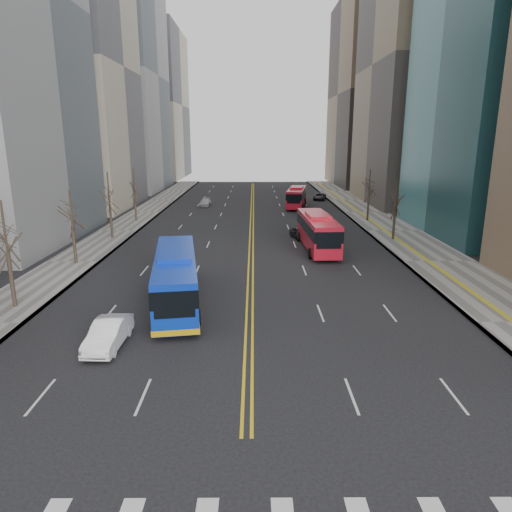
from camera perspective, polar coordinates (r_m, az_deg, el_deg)
The scene contains 12 objects.
sidewalk_right at distance 58.96m, azimuth 16.75°, elevation 3.03°, with size 7.00×130.00×0.15m, color #65625E.
sidewalk_left at distance 58.84m, azimuth -16.85°, elevation 3.00°, with size 5.00×130.00×0.15m, color #65625E.
centerline at distance 66.24m, azimuth -0.50°, elevation 4.81°, with size 0.55×100.00×0.01m.
office_towers at distance 79.78m, azimuth -0.40°, elevation 23.74°, with size 83.00×134.00×58.00m.
street_trees at distance 45.89m, azimuth -9.68°, elevation 6.38°, with size 35.20×47.20×7.60m.
blue_bus at distance 32.12m, azimuth -10.00°, elevation -2.49°, with size 4.71×13.20×3.74m.
red_bus_near at distance 47.47m, azimuth 7.71°, elevation 3.28°, with size 3.31×11.87×3.72m.
red_bus_far at distance 76.49m, azimuth 5.10°, elevation 7.52°, with size 4.30×11.01×3.42m.
car_white at distance 26.88m, azimuth -17.98°, elevation -9.22°, with size 1.59×4.55×1.50m, color white.
car_dark_mid at distance 52.65m, azimuth 5.51°, elevation 2.90°, with size 1.54×3.84×1.31m, color black.
car_silver at distance 77.90m, azimuth -6.38°, elevation 6.65°, with size 1.69×4.15×1.21m, color #A6A5AB.
car_dark_far at distance 86.21m, azimuth 7.96°, elevation 7.37°, with size 2.02×4.38×1.22m, color black.
Camera 1 is at (0.30, -10.27, 11.29)m, focal length 32.00 mm.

